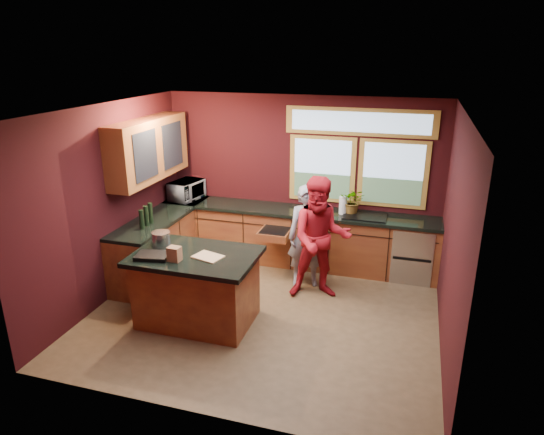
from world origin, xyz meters
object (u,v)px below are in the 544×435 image
at_px(island, 197,288).
at_px(stock_pot, 161,239).
at_px(person_red, 321,238).
at_px(person_grey, 307,237).
at_px(cutting_board, 208,257).

bearing_deg(island, stock_pot, 164.74).
distance_m(person_red, stock_pot, 2.16).
xyz_separation_m(person_grey, stock_pot, (-1.66, -1.27, 0.27)).
relative_size(island, cutting_board, 4.43).
height_order(person_grey, stock_pot, person_grey).
xyz_separation_m(person_red, cutting_board, (-1.17, -1.17, 0.07)).
distance_m(person_grey, cutting_board, 1.74).
bearing_deg(person_grey, person_red, -67.13).
bearing_deg(person_red, person_grey, 115.79).
height_order(island, person_red, person_red).
height_order(island, stock_pot, stock_pot).
distance_m(island, stock_pot, 0.80).
bearing_deg(stock_pot, person_grey, 37.34).
relative_size(cutting_board, stock_pot, 1.46).
distance_m(island, person_red, 1.82).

